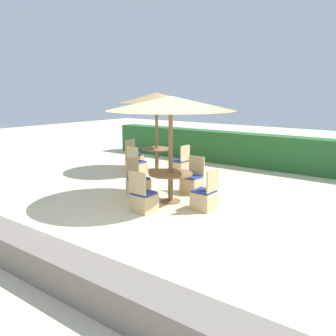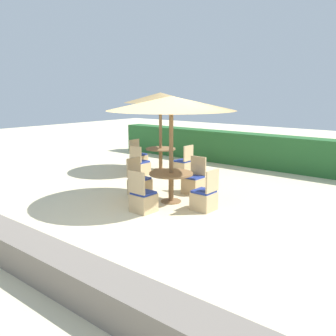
{
  "view_description": "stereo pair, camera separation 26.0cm",
  "coord_description": "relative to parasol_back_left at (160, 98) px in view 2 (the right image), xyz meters",
  "views": [
    {
      "loc": [
        5.0,
        -5.85,
        2.6
      ],
      "look_at": [
        0.0,
        0.6,
        0.9
      ],
      "focal_mm": 40.0,
      "sensor_mm": 36.0,
      "label": 1
    },
    {
      "loc": [
        5.2,
        -5.69,
        2.6
      ],
      "look_at": [
        0.0,
        0.6,
        0.9
      ],
      "focal_mm": 40.0,
      "sensor_mm": 36.0,
      "label": 2
    }
  ],
  "objects": [
    {
      "name": "round_table_back_left",
      "position": [
        0.0,
        0.0,
        -1.79
      ],
      "size": [
        0.97,
        0.97,
        0.74
      ],
      "color": "olive",
      "rests_on": "ground_plane"
    },
    {
      "name": "patio_chair_center_north",
      "position": [
        2.47,
        -1.57,
        -2.09
      ],
      "size": [
        0.46,
        0.46,
        0.93
      ],
      "rotation": [
        0.0,
        0.0,
        3.14
      ],
      "color": "tan",
      "rests_on": "ground_plane"
    },
    {
      "name": "patio_chair_back_left_west",
      "position": [
        -1.0,
        -0.01,
        -2.09
      ],
      "size": [
        0.46,
        0.46,
        0.93
      ],
      "rotation": [
        0.0,
        0.0,
        -1.57
      ],
      "color": "tan",
      "rests_on": "ground_plane"
    },
    {
      "name": "patio_chair_center_south",
      "position": [
        2.52,
        -3.52,
        -2.09
      ],
      "size": [
        0.46,
        0.46,
        0.93
      ],
      "color": "tan",
      "rests_on": "ground_plane"
    },
    {
      "name": "parasol_center",
      "position": [
        2.52,
        -2.55,
        -0.05
      ],
      "size": [
        2.95,
        2.95,
        2.47
      ],
      "color": "olive",
      "rests_on": "ground_plane"
    },
    {
      "name": "hedge_row",
      "position": [
        2.71,
        2.59,
        -1.79
      ],
      "size": [
        13.0,
        0.7,
        1.13
      ],
      "primitive_type": "cube",
      "color": "#28602D",
      "rests_on": "ground_plane"
    },
    {
      "name": "round_table_center",
      "position": [
        2.52,
        -2.55,
        -1.8
      ],
      "size": [
        1.03,
        1.03,
        0.71
      ],
      "color": "olive",
      "rests_on": "ground_plane"
    },
    {
      "name": "patio_chair_center_west",
      "position": [
        1.51,
        -2.58,
        -2.09
      ],
      "size": [
        0.46,
        0.46,
        0.93
      ],
      "rotation": [
        0.0,
        0.0,
        -1.57
      ],
      "color": "tan",
      "rests_on": "ground_plane"
    },
    {
      "name": "parasol_back_left",
      "position": [
        0.0,
        0.0,
        0.0
      ],
      "size": [
        2.35,
        2.35,
        2.53
      ],
      "color": "olive",
      "rests_on": "ground_plane"
    },
    {
      "name": "ground_plane",
      "position": [
        2.71,
        -3.49,
        -2.35
      ],
      "size": [
        40.0,
        40.0,
        0.0
      ],
      "primitive_type": "plane",
      "color": "beige"
    },
    {
      "name": "patio_chair_center_east",
      "position": [
        3.48,
        -2.56,
        -2.09
      ],
      "size": [
        0.46,
        0.46,
        0.93
      ],
      "rotation": [
        0.0,
        0.0,
        1.57
      ],
      "color": "tan",
      "rests_on": "ground_plane"
    },
    {
      "name": "patio_chair_back_left_south",
      "position": [
        -0.02,
        -0.95,
        -2.09
      ],
      "size": [
        0.46,
        0.46,
        0.93
      ],
      "color": "tan",
      "rests_on": "ground_plane"
    },
    {
      "name": "patio_chair_back_left_east",
      "position": [
        0.93,
        0.02,
        -2.09
      ],
      "size": [
        0.46,
        0.46,
        0.93
      ],
      "rotation": [
        0.0,
        0.0,
        1.57
      ],
      "color": "tan",
      "rests_on": "ground_plane"
    },
    {
      "name": "stone_border",
      "position": [
        2.71,
        -6.53,
        -2.12
      ],
      "size": [
        10.0,
        0.56,
        0.47
      ],
      "primitive_type": "cube",
      "color": "slate",
      "rests_on": "ground_plane"
    }
  ]
}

